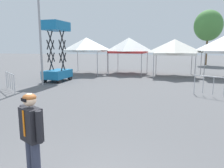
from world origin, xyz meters
The scene contains 9 objects.
canopy_tent_center centered at (-6.40, 16.99, 2.76)m, with size 3.48×3.48×3.44m.
canopy_tent_far_right centered at (-2.56, 18.49, 2.71)m, with size 3.49×3.49×3.46m.
canopy_tent_behind_left centered at (1.73, 17.38, 2.55)m, with size 3.48×3.48×3.23m.
scissor_lift centered at (-6.73, 11.97, 1.31)m, with size 1.43×2.32×4.40m.
person_foreground centered at (-0.74, 0.46, 1.03)m, with size 0.59×0.40×1.78m.
light_pole_near_lift centered at (-6.93, 10.27, 4.46)m, with size 0.36×0.36×7.81m.
tree_behind_tents_center centered at (6.25, 31.22, 5.51)m, with size 3.88×3.88×7.66m.
crowd_barrier_by_lift centered at (3.71, 9.36, 0.75)m, with size 1.87×1.04×1.08m.
crowd_barrier_mid_lot centered at (-7.54, 7.88, 0.75)m, with size 1.69×1.32×1.08m.
Camera 1 is at (1.61, -2.68, 2.57)m, focal length 34.88 mm.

